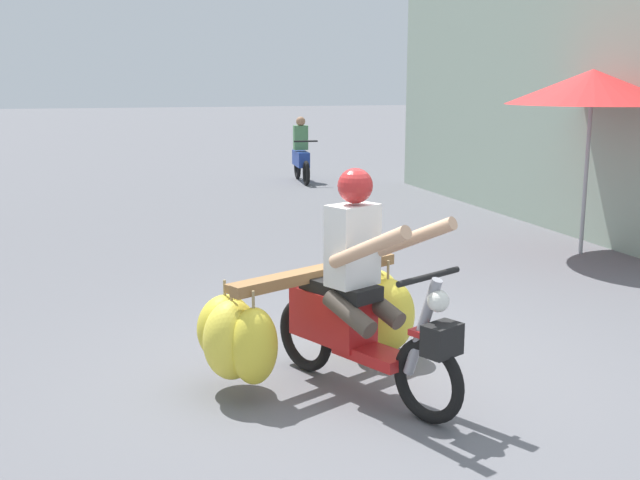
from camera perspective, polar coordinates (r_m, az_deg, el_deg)
ground_plane at (r=5.67m, az=4.32°, el=-10.41°), size 120.00×120.00×0.00m
motorbike_main_loaded at (r=5.54m, az=0.80°, el=-5.58°), size 1.84×1.87×1.58m
motorbike_distant_ahead_left at (r=16.48m, az=-1.43°, el=6.36°), size 0.50×1.62×1.40m
market_umbrella_near_shop at (r=9.96m, az=19.79°, el=10.78°), size 2.09×2.09×2.29m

